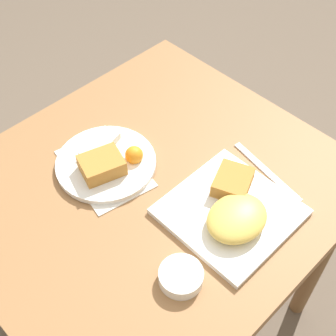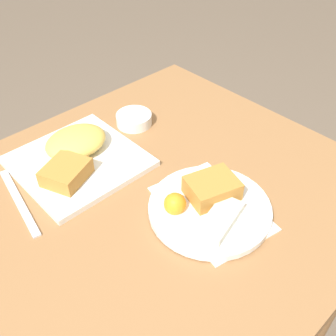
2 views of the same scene
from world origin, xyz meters
name	(u,v)px [view 1 (image 1 of 2)]	position (x,y,z in m)	size (l,w,h in m)	color
ground_plane	(156,313)	(0.00, 0.00, 0.00)	(8.00, 8.00, 0.00)	brown
dining_table	(152,208)	(0.00, 0.00, 0.63)	(0.87, 0.79, 0.73)	olive
menu_card	(105,168)	(-0.05, 0.11, 0.73)	(0.20, 0.26, 0.00)	silver
plate_square_near	(233,210)	(0.07, -0.19, 0.75)	(0.26, 0.26, 0.06)	white
plate_oval_far	(106,161)	(-0.04, 0.11, 0.75)	(0.24, 0.24, 0.05)	white
sauce_ramekin	(181,276)	(-0.13, -0.22, 0.75)	(0.09, 0.09, 0.03)	white
butter_knife	(266,171)	(0.22, -0.17, 0.74)	(0.05, 0.22, 0.00)	silver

